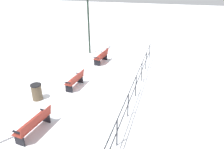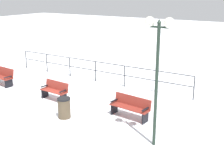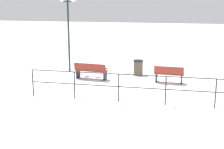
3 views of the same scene
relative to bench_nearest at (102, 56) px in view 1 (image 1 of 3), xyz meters
name	(u,v)px [view 1 (image 1 of 3)]	position (x,y,z in m)	size (l,w,h in m)	color
ground_plane	(77,87)	(0.15, 3.91, -0.47)	(80.00, 80.00, 0.00)	white
bench_nearest	(102,56)	(0.00, 0.00, 0.00)	(0.68, 1.49, 0.93)	maroon
bench_second	(75,80)	(0.20, 3.92, -0.01)	(0.59, 1.45, 0.87)	maroon
bench_third	(34,123)	(0.11, 7.84, 0.00)	(0.70, 1.74, 0.86)	maroon
lamppost_near	(88,16)	(1.59, -1.70, 2.41)	(0.26, 0.98, 4.36)	#1E2D23
waterfront_railing	(136,83)	(-3.14, 3.91, 0.30)	(0.05, 11.12, 1.16)	#26282D
trash_bin	(37,92)	(1.51, 5.60, -0.05)	(0.52, 0.52, 0.84)	brown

